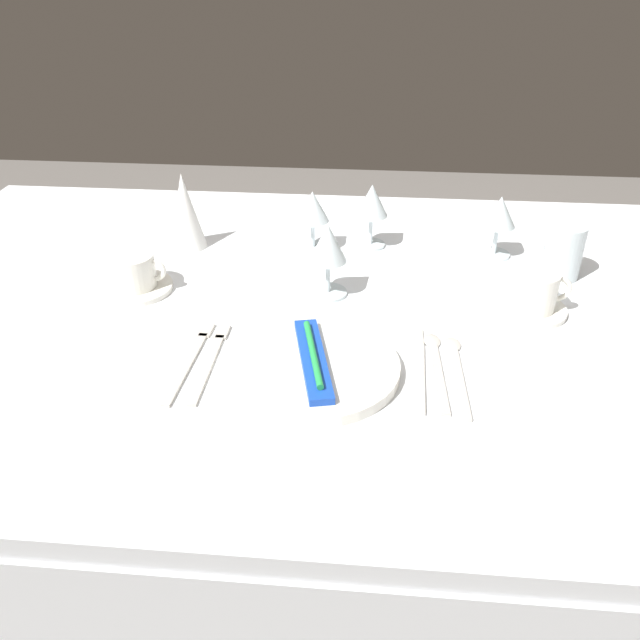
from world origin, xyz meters
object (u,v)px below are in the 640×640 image
Objects in this scene: dinner_knife at (419,370)px; coffee_cup_left at (133,270)px; fork_outer at (211,358)px; wine_glass_far at (372,204)px; drink_tumbler at (563,251)px; toothbrush_package at (313,358)px; wine_glass_right at (328,247)px; coffee_cup_right at (534,290)px; spoon_soup at (436,361)px; spoon_dessert at (456,365)px; fork_inner at (191,358)px; dinner_plate at (313,367)px; napkin_folded at (185,211)px; wine_glass_left at (499,215)px; wine_glass_centre at (313,210)px.

dinner_knife is 0.56m from coffee_cup_left.
wine_glass_far is at bearing 61.73° from fork_outer.
toothbrush_package is at bearing -141.28° from drink_tumbler.
coffee_cup_right is at bearing -5.16° from wine_glass_right.
spoon_soup is 0.25m from coffee_cup_right.
wine_glass_right is at bearing 135.43° from spoon_dessert.
drink_tumbler is (0.37, -0.11, -0.04)m from wine_glass_far.
drink_tumbler is at bearing 60.30° from coffee_cup_right.
fork_inner and dinner_knife have the same top height.
toothbrush_package is (0.00, 0.00, 0.02)m from dinner_plate.
toothbrush_package reaches higher than spoon_soup.
dinner_knife is at bearing -41.44° from napkin_folded.
wine_glass_far is at bearing 58.71° from fork_inner.
drink_tumbler is 0.76m from napkin_folded.
napkin_folded reaches higher than coffee_cup_right.
fork_outer is at bearing 173.57° from dinner_plate.
wine_glass_left reaches higher than dinner_knife.
wine_glass_centre reaches higher than dinner_knife.
coffee_cup_right is 0.23m from wine_glass_left.
fork_inner is at bearing -52.81° from coffee_cup_left.
fork_outer is 2.03× the size of drink_tumbler.
toothbrush_package is at bearing -5.18° from fork_inner.
spoon_dessert is at bearing -36.92° from napkin_folded.
coffee_cup_left is (-0.57, 0.20, 0.04)m from spoon_dessert.
wine_glass_right is at bearing 89.26° from dinner_plate.
drink_tumbler is at bearing 38.72° from toothbrush_package.
napkin_folded is (-0.31, 0.43, 0.05)m from toothbrush_package.
fork_inner is 1.06× the size of spoon_soup.
dinner_plate is 0.02m from toothbrush_package.
spoon_soup is (0.03, 0.03, 0.00)m from dinner_knife.
wine_glass_left is (0.11, 0.40, 0.09)m from spoon_dessert.
dinner_knife is 0.29m from wine_glass_right.
coffee_cup_right is at bearing 30.42° from dinner_plate.
spoon_soup is (0.38, 0.02, 0.00)m from fork_inner.
napkin_folded is at bearing 109.37° from fork_outer.
coffee_cup_right is at bearing 30.42° from toothbrush_package.
fork_inner is (-0.03, -0.00, 0.00)m from fork_outer.
drink_tumbler is at bearing 50.82° from spoon_soup.
napkin_folded is (-0.38, -0.04, -0.01)m from wine_glass_far.
wine_glass_far is (-0.29, 0.25, 0.05)m from coffee_cup_right.
spoon_soup is (0.19, 0.04, -0.02)m from toothbrush_package.
coffee_cup_right is 0.80× the size of wine_glass_far.
coffee_cup_right reaches higher than dinner_plate.
wine_glass_left is 1.22× the size of drink_tumbler.
dinner_knife is 2.05× the size of coffee_cup_right.
fork_outer is at bearing 179.51° from dinner_knife.
toothbrush_package is at bearing -6.43° from fork_outer.
wine_glass_right is (0.36, 0.02, 0.05)m from coffee_cup_left.
spoon_dessert is at bearing 8.63° from toothbrush_package.
fork_outer and fork_inner have the same top height.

